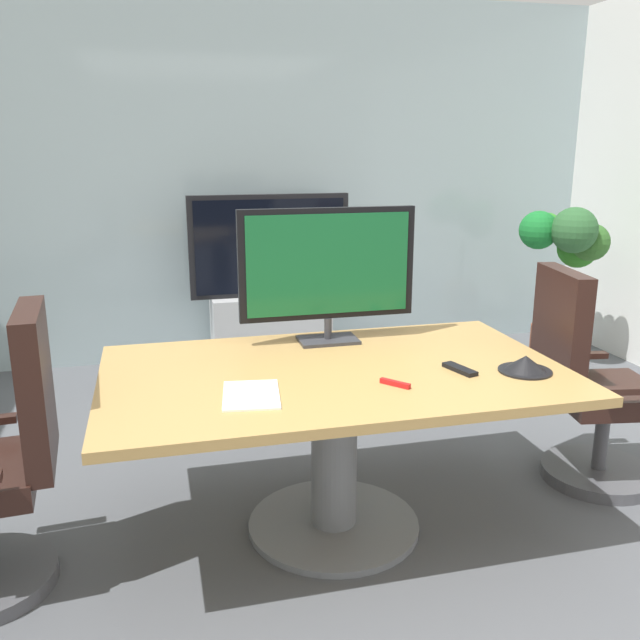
{
  "coord_description": "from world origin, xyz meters",
  "views": [
    {
      "loc": [
        -0.63,
        -2.32,
        1.66
      ],
      "look_at": [
        0.08,
        0.5,
        0.9
      ],
      "focal_mm": 37.5,
      "sensor_mm": 36.0,
      "label": 1
    }
  ],
  "objects": [
    {
      "name": "potted_plant",
      "position": [
        2.36,
        2.03,
        0.83
      ],
      "size": [
        0.67,
        0.62,
        1.23
      ],
      "color": "brown",
      "rests_on": "ground"
    },
    {
      "name": "whiteboard_marker",
      "position": [
        0.25,
        -0.01,
        0.76
      ],
      "size": [
        0.1,
        0.11,
        0.02
      ],
      "primitive_type": "cube",
      "rotation": [
        0.0,
        0.0,
        -0.88
      ],
      "color": "red",
      "rests_on": "conference_table"
    },
    {
      "name": "conference_phone",
      "position": [
        0.84,
        0.02,
        0.78
      ],
      "size": [
        0.22,
        0.22,
        0.07
      ],
      "color": "black",
      "rests_on": "conference_table"
    },
    {
      "name": "wall_display_unit",
      "position": [
        0.21,
        2.59,
        0.44
      ],
      "size": [
        1.2,
        0.36,
        1.31
      ],
      "color": "#B7BABC",
      "rests_on": "ground"
    },
    {
      "name": "tv_monitor",
      "position": [
        0.15,
        0.65,
        1.11
      ],
      "size": [
        0.84,
        0.18,
        0.64
      ],
      "color": "#333338",
      "rests_on": "conference_table"
    },
    {
      "name": "paper_notepad",
      "position": [
        -0.31,
        0.02,
        0.75
      ],
      "size": [
        0.25,
        0.33,
        0.01
      ],
      "primitive_type": "cube",
      "rotation": [
        0.0,
        0.0,
        -0.13
      ],
      "color": "white",
      "rests_on": "conference_table"
    },
    {
      "name": "ground_plane",
      "position": [
        0.0,
        0.0,
        0.0
      ],
      "size": [
        7.02,
        7.02,
        0.0
      ],
      "primitive_type": "plane",
      "color": "#515459"
    },
    {
      "name": "remote_control",
      "position": [
        0.58,
        0.09,
        0.76
      ],
      "size": [
        0.09,
        0.18,
        0.02
      ],
      "primitive_type": "cube",
      "rotation": [
        0.0,
        0.0,
        0.28
      ],
      "color": "black",
      "rests_on": "conference_table"
    },
    {
      "name": "office_chair_right",
      "position": [
        1.41,
        0.36,
        0.46
      ],
      "size": [
        0.63,
        0.61,
        1.09
      ],
      "rotation": [
        0.0,
        0.0,
        1.41
      ],
      "color": "#4C4C51",
      "rests_on": "ground"
    },
    {
      "name": "conference_table",
      "position": [
        0.08,
        0.25,
        0.56
      ],
      "size": [
        1.92,
        1.16,
        0.75
      ],
      "color": "#B2894C",
      "rests_on": "ground"
    },
    {
      "name": "wall_back_glass_partition",
      "position": [
        0.0,
        2.95,
        1.38
      ],
      "size": [
        6.02,
        0.1,
        2.76
      ],
      "primitive_type": "cube",
      "color": "#9EB2B7",
      "rests_on": "ground"
    }
  ]
}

